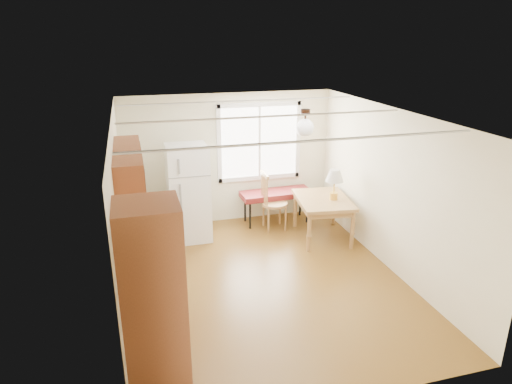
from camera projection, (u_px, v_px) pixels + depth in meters
name	position (u px, v px, depth m)	size (l,w,h in m)	color
room_shell	(267.00, 203.00, 6.46)	(4.60, 5.60, 2.62)	#503210
kitchen_run	(148.00, 266.00, 5.59)	(0.65, 3.40, 2.20)	brown
window_unit	(259.00, 142.00, 8.76)	(1.64, 0.05, 1.51)	white
pendant_light	(305.00, 127.00, 6.68)	(0.26, 0.26, 0.40)	black
refrigerator	(188.00, 193.00, 8.06)	(0.71, 0.74, 1.72)	white
bench	(276.00, 195.00, 8.84)	(1.40, 0.56, 0.64)	maroon
dining_table	(323.00, 204.00, 8.14)	(1.05, 1.31, 0.75)	olive
chair	(269.00, 197.00, 8.48)	(0.49, 0.49, 1.11)	olive
table_lamp	(335.00, 178.00, 7.93)	(0.31, 0.31, 0.54)	gold
coffee_maker	(149.00, 280.00, 4.91)	(0.22, 0.26, 0.34)	black
kettle	(143.00, 254.00, 5.52)	(0.14, 0.14, 0.26)	red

